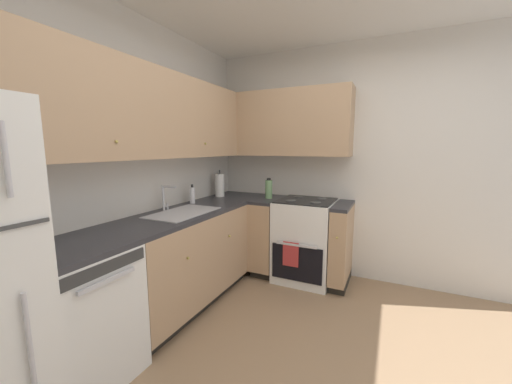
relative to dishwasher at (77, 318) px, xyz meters
name	(u,v)px	position (x,y,z in m)	size (l,w,h in m)	color
wall_back	(112,170)	(0.59, 0.33, 0.88)	(3.68, 0.05, 2.63)	silver
wall_right	(368,164)	(2.40, -1.48, 0.88)	(0.05, 3.66, 2.63)	silver
dishwasher	(77,318)	(0.00, 0.00, 0.00)	(0.60, 0.63, 0.87)	white
lower_cabinets_back	(184,260)	(1.04, 0.00, 0.00)	(1.47, 0.62, 0.87)	tan
countertop_back	(182,214)	(1.04, 0.00, 0.45)	(2.68, 0.60, 0.04)	#2D2D33
lower_cabinets_right	(295,240)	(2.08, -0.76, 0.00)	(0.62, 1.07, 0.87)	tan
countertop_right	(296,202)	(2.08, -0.76, 0.45)	(0.60, 1.07, 0.03)	#2D2D33
oven_range	(305,239)	(2.10, -0.88, 0.02)	(0.68, 0.62, 1.06)	white
upper_cabinets_back	(153,115)	(0.88, 0.14, 1.34)	(2.36, 0.34, 0.74)	tan
upper_cabinets_right	(280,124)	(2.22, -0.51, 1.34)	(0.32, 1.62, 0.74)	tan
sink	(183,217)	(1.02, -0.03, 0.43)	(0.66, 0.40, 0.10)	#B7B7BC
faucet	(165,196)	(1.02, 0.18, 0.61)	(0.07, 0.16, 0.24)	silver
soap_bottle	(192,195)	(1.43, 0.18, 0.56)	(0.06, 0.06, 0.20)	silver
paper_towel_roll	(220,185)	(1.94, 0.16, 0.61)	(0.11, 0.11, 0.33)	white
oil_bottle	(269,189)	(2.08, -0.43, 0.58)	(0.08, 0.08, 0.24)	#729E66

